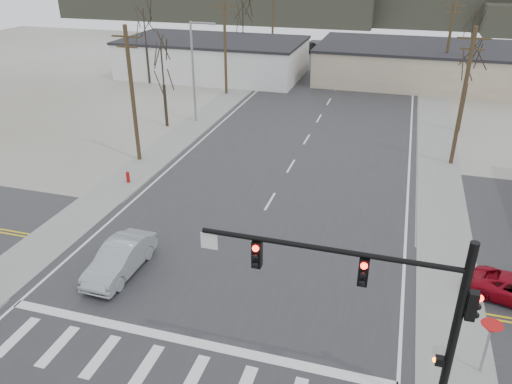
% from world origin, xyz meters
% --- Properties ---
extents(ground, '(140.00, 140.00, 0.00)m').
position_xyz_m(ground, '(0.00, 0.00, 0.00)').
color(ground, beige).
rests_on(ground, ground).
extents(main_road, '(18.00, 110.00, 0.05)m').
position_xyz_m(main_road, '(0.00, 15.00, 0.02)').
color(main_road, '#28282B').
rests_on(main_road, ground).
extents(cross_road, '(90.00, 10.00, 0.04)m').
position_xyz_m(cross_road, '(0.00, 0.00, 0.02)').
color(cross_road, '#28282B').
rests_on(cross_road, ground).
extents(sidewalk_left, '(3.00, 90.00, 0.06)m').
position_xyz_m(sidewalk_left, '(-10.60, 20.00, 0.03)').
color(sidewalk_left, gray).
rests_on(sidewalk_left, ground).
extents(sidewalk_right, '(3.00, 90.00, 0.06)m').
position_xyz_m(sidewalk_right, '(10.60, 20.00, 0.03)').
color(sidewalk_right, gray).
rests_on(sidewalk_right, ground).
extents(traffic_signal_mast, '(8.95, 0.43, 7.20)m').
position_xyz_m(traffic_signal_mast, '(7.89, -6.20, 4.67)').
color(traffic_signal_mast, black).
rests_on(traffic_signal_mast, ground).
extents(fire_hydrant, '(0.24, 0.24, 0.87)m').
position_xyz_m(fire_hydrant, '(-10.20, 8.00, 0.45)').
color(fire_hydrant, '#A50C0C').
rests_on(fire_hydrant, ground).
extents(yield_sign, '(0.80, 0.80, 2.35)m').
position_xyz_m(yield_sign, '(11.50, -3.50, 2.07)').
color(yield_sign, gray).
rests_on(yield_sign, ground).
extents(building_left_far, '(22.30, 12.30, 4.50)m').
position_xyz_m(building_left_far, '(-16.00, 40.00, 2.26)').
color(building_left_far, silver).
rests_on(building_left_far, ground).
extents(building_right_far, '(26.30, 14.30, 4.30)m').
position_xyz_m(building_right_far, '(10.00, 44.00, 2.15)').
color(building_right_far, '#BFB492').
rests_on(building_right_far, ground).
extents(upole_left_b, '(2.20, 0.30, 10.00)m').
position_xyz_m(upole_left_b, '(-11.50, 12.00, 5.22)').
color(upole_left_b, '#41331E').
rests_on(upole_left_b, ground).
extents(upole_left_c, '(2.20, 0.30, 10.00)m').
position_xyz_m(upole_left_c, '(-11.50, 32.00, 5.22)').
color(upole_left_c, '#41331E').
rests_on(upole_left_c, ground).
extents(upole_left_d, '(2.20, 0.30, 10.00)m').
position_xyz_m(upole_left_d, '(-11.50, 52.00, 5.22)').
color(upole_left_d, '#41331E').
rests_on(upole_left_d, ground).
extents(upole_right_a, '(2.20, 0.30, 10.00)m').
position_xyz_m(upole_right_a, '(11.50, 18.00, 5.22)').
color(upole_right_a, '#41331E').
rests_on(upole_right_a, ground).
extents(upole_right_b, '(2.20, 0.30, 10.00)m').
position_xyz_m(upole_right_b, '(11.50, 40.00, 5.22)').
color(upole_right_b, '#41331E').
rests_on(upole_right_b, ground).
extents(streetlight_main, '(2.40, 0.25, 9.00)m').
position_xyz_m(streetlight_main, '(-10.80, 22.00, 5.09)').
color(streetlight_main, gray).
rests_on(streetlight_main, ground).
extents(tree_left_near, '(3.30, 3.30, 7.35)m').
position_xyz_m(tree_left_near, '(-13.00, 20.00, 5.23)').
color(tree_left_near, '#322A1E').
rests_on(tree_left_near, ground).
extents(tree_right_mid, '(3.74, 3.74, 8.33)m').
position_xyz_m(tree_right_mid, '(12.50, 26.00, 5.93)').
color(tree_right_mid, '#322A1E').
rests_on(tree_right_mid, ground).
extents(tree_left_far, '(3.96, 3.96, 8.82)m').
position_xyz_m(tree_left_far, '(-14.00, 46.00, 6.28)').
color(tree_left_far, '#322A1E').
rests_on(tree_left_far, ground).
extents(tree_right_far, '(3.52, 3.52, 7.84)m').
position_xyz_m(tree_right_far, '(15.00, 52.00, 5.58)').
color(tree_right_far, '#322A1E').
rests_on(tree_right_far, ground).
extents(tree_left_mid, '(3.96, 3.96, 8.82)m').
position_xyz_m(tree_left_mid, '(-22.00, 34.00, 6.28)').
color(tree_left_mid, '#322A1E').
rests_on(tree_left_mid, ground).
extents(hill_left, '(70.00, 18.00, 7.00)m').
position_xyz_m(hill_left, '(-35.00, 92.00, 3.50)').
color(hill_left, '#333026').
rests_on(hill_left, ground).
extents(hill_center, '(80.00, 18.00, 9.00)m').
position_xyz_m(hill_center, '(15.00, 96.00, 4.50)').
color(hill_center, '#333026').
rests_on(hill_center, ground).
extents(sedan_crossing, '(1.76, 4.82, 1.58)m').
position_xyz_m(sedan_crossing, '(-5.16, -1.61, 0.84)').
color(sedan_crossing, gray).
rests_on(sedan_crossing, main_road).
extents(car_far_a, '(2.52, 4.76, 1.31)m').
position_xyz_m(car_far_a, '(4.36, 51.99, 0.70)').
color(car_far_a, black).
rests_on(car_far_a, main_road).
extents(car_far_b, '(2.41, 4.46, 1.44)m').
position_xyz_m(car_far_b, '(-7.50, 58.75, 0.77)').
color(car_far_b, black).
rests_on(car_far_b, main_road).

